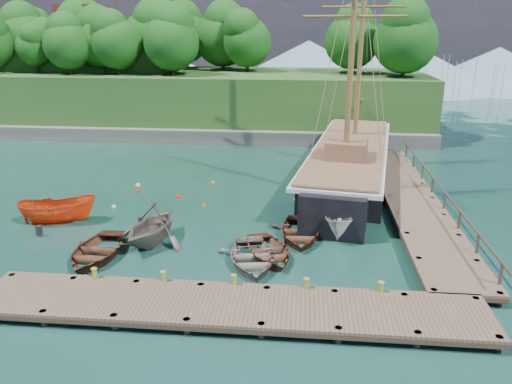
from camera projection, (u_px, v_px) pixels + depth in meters
ground at (210, 244)px, 25.93m from camera, size 160.00×160.00×0.00m
dock_near at (229, 306)px, 19.48m from camera, size 20.00×3.20×1.10m
dock_east at (411, 199)px, 31.32m from camera, size 3.20×24.00×1.10m
bollard_0 at (96, 290)px, 21.50m from camera, size 0.26×0.26×0.45m
bollard_1 at (164, 294)px, 21.22m from camera, size 0.26×0.26×0.45m
bollard_2 at (234, 297)px, 20.94m from camera, size 0.26×0.26×0.45m
bollard_3 at (306, 301)px, 20.66m from camera, size 0.26×0.26×0.45m
bollard_4 at (379, 305)px, 20.38m from camera, size 0.26×0.26×0.45m
rowboat_0 at (97, 257)px, 24.50m from camera, size 3.44×4.71×0.95m
rowboat_1 at (153, 242)px, 26.20m from camera, size 4.68×5.13×2.31m
rowboat_2 at (268, 257)px, 24.57m from camera, size 4.29×4.91×0.85m
rowboat_3 at (252, 264)px, 23.85m from camera, size 3.96×4.97×0.92m
rowboat_4 at (299, 238)px, 26.74m from camera, size 3.30×4.50×0.91m
motorboat_orange at (59, 222)px, 28.84m from camera, size 4.60×2.64×1.67m
cabin_boat_white at (343, 232)px, 27.54m from camera, size 2.71×4.78×1.74m
schooner at (349, 166)px, 35.87m from camera, size 8.37×27.84×20.57m
mooring_buoy_0 at (114, 207)px, 31.16m from camera, size 0.29×0.29×0.29m
mooring_buoy_1 at (179, 197)px, 32.91m from camera, size 0.36×0.36×0.36m
mooring_buoy_2 at (204, 206)px, 31.35m from camera, size 0.27×0.27×0.27m
mooring_buoy_3 at (296, 200)px, 32.48m from camera, size 0.32×0.32×0.32m
mooring_buoy_4 at (138, 192)px, 33.95m from camera, size 0.33×0.33×0.33m
mooring_buoy_5 at (213, 183)px, 35.93m from camera, size 0.31×0.31×0.31m
mooring_buoy_6 at (138, 186)px, 35.32m from camera, size 0.34×0.34×0.34m
headland at (146, 75)px, 54.91m from camera, size 51.00×19.31×12.90m
distant_ridge at (304, 61)px, 90.10m from camera, size 117.00×40.00×10.00m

